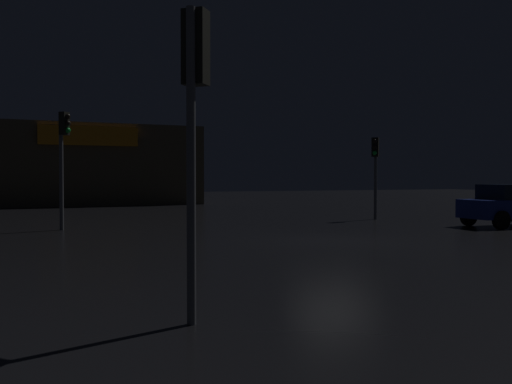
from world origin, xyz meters
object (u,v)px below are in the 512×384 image
traffic_signal_main (63,148)px  car_near (510,205)px  store_building (84,165)px  traffic_signal_opposite (375,161)px  traffic_signal_cross_left (195,92)px

traffic_signal_main → car_near: traffic_signal_main is taller
store_building → traffic_signal_main: (-3.04, -20.66, 0.20)m
car_near → traffic_signal_opposite: bearing=116.5°
traffic_signal_opposite → traffic_signal_cross_left: bearing=-132.3°
traffic_signal_main → car_near: (16.64, -5.55, -2.21)m
store_building → traffic_signal_opposite: store_building is taller
store_building → car_near: bearing=-62.6°
traffic_signal_cross_left → store_building: bearing=85.9°
traffic_signal_opposite → car_near: bearing=-63.5°
store_building → traffic_signal_cross_left: size_ratio=3.88×
traffic_signal_opposite → traffic_signal_cross_left: (-13.43, -14.74, 0.38)m
traffic_signal_main → car_near: bearing=-18.4°
traffic_signal_cross_left → traffic_signal_opposite: bearing=47.7°
store_building → traffic_signal_cross_left: bearing=-94.1°
traffic_signal_opposite → traffic_signal_cross_left: 19.94m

